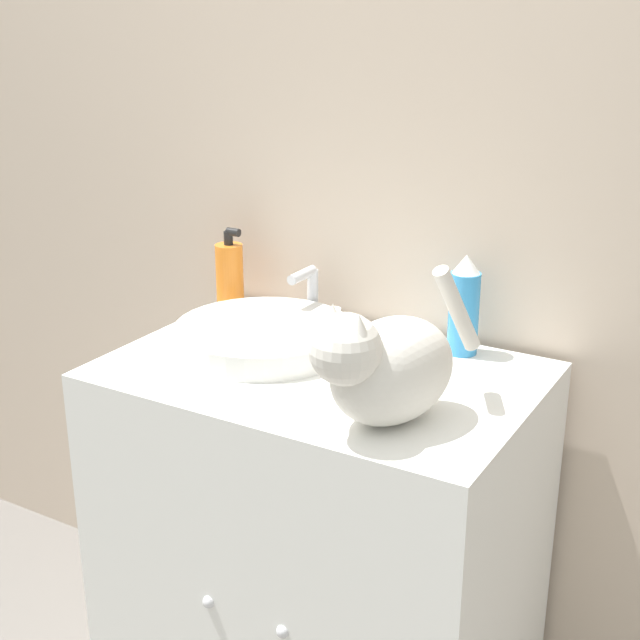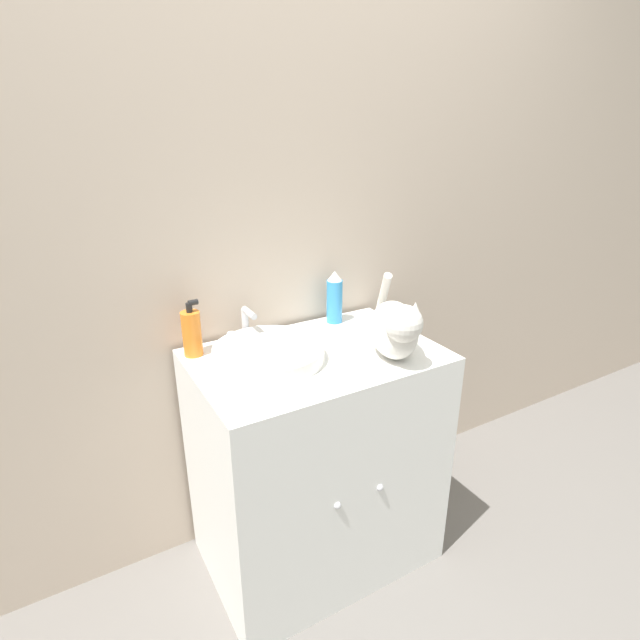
# 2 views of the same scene
# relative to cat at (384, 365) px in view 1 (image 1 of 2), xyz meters

# --- Properties ---
(wall_back) EXTENTS (6.00, 0.05, 2.50)m
(wall_back) POSITION_rel_cat_xyz_m (-0.20, 0.46, 0.30)
(wall_back) COLOR #C6B29E
(wall_back) RESTS_ON ground_plane
(vanity_cabinet) EXTENTS (0.80, 0.55, 0.85)m
(vanity_cabinet) POSITION_rel_cat_xyz_m (-0.20, 0.15, -0.53)
(vanity_cabinet) COLOR white
(vanity_cabinet) RESTS_ON ground_plane
(sink_basin) EXTENTS (0.35, 0.35, 0.05)m
(sink_basin) POSITION_rel_cat_xyz_m (-0.36, 0.18, -0.08)
(sink_basin) COLOR silver
(sink_basin) RESTS_ON vanity_cabinet
(faucet) EXTENTS (0.14, 0.10, 0.12)m
(faucet) POSITION_rel_cat_xyz_m (-0.36, 0.37, -0.05)
(faucet) COLOR silver
(faucet) RESTS_ON vanity_cabinet
(cat) EXTENTS (0.23, 0.35, 0.25)m
(cat) POSITION_rel_cat_xyz_m (0.00, 0.00, 0.00)
(cat) COLOR silver
(cat) RESTS_ON vanity_cabinet
(soap_bottle) EXTENTS (0.06, 0.06, 0.19)m
(soap_bottle) POSITION_rel_cat_xyz_m (-0.55, 0.34, -0.03)
(soap_bottle) COLOR orange
(soap_bottle) RESTS_ON vanity_cabinet
(spray_bottle) EXTENTS (0.06, 0.06, 0.20)m
(spray_bottle) POSITION_rel_cat_xyz_m (-0.01, 0.36, -0.01)
(spray_bottle) COLOR #338CCC
(spray_bottle) RESTS_ON vanity_cabinet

